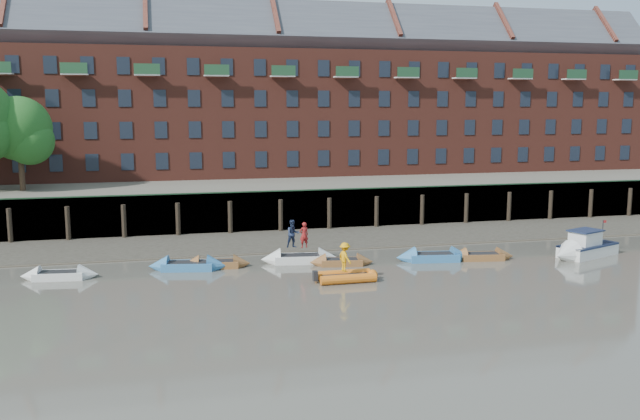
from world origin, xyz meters
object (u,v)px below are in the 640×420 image
object	(u,v)px
rowboat_6	(482,256)
rowboat_4	(342,262)
rowboat_0	(59,275)
rowboat_5	(434,257)
person_rib_crew	(345,257)
rib_tender	(348,276)
person_rower_a	(304,235)
person_rower_b	(293,234)
rowboat_2	(216,264)
motor_launch	(580,249)
rowboat_1	(188,266)
rowboat_3	(300,259)

from	to	relation	value
rowboat_6	rowboat_4	bearing A→B (deg)	-175.10
rowboat_0	rowboat_5	distance (m)	23.00
person_rib_crew	rowboat_0	bearing A→B (deg)	59.22
rib_tender	person_rower_a	bearing A→B (deg)	105.35
person_rower_a	person_rower_b	size ratio (longest dim) A/B	0.92
rowboat_2	rowboat_0	bearing A→B (deg)	-169.17
rowboat_0	rowboat_6	size ratio (longest dim) A/B	1.02
motor_launch	rowboat_6	bearing A→B (deg)	-30.01
rib_tender	rowboat_2	bearing A→B (deg)	143.69
rowboat_5	person_rib_crew	distance (m)	7.98
motor_launch	person_rower_b	size ratio (longest dim) A/B	3.24
rowboat_2	person_rower_b	size ratio (longest dim) A/B	2.41
rowboat_5	rowboat_2	bearing A→B (deg)	-177.49
rowboat_6	rowboat_0	bearing A→B (deg)	-173.61
rowboat_4	motor_launch	size ratio (longest dim) A/B	0.71
rowboat_4	rib_tender	bearing A→B (deg)	-90.31
rowboat_5	rowboat_6	xyz separation A→B (m)	(3.18, -0.43, -0.03)
person_rower_a	person_rib_crew	bearing A→B (deg)	92.50
rowboat_1	rib_tender	bearing A→B (deg)	-17.96
rowboat_5	person_rower_b	bearing A→B (deg)	177.95
rowboat_6	person_rib_crew	bearing A→B (deg)	-153.54
person_rib_crew	rib_tender	bearing A→B (deg)	-92.65
rowboat_3	rowboat_6	distance (m)	11.90
rowboat_4	person_rib_crew	bearing A→B (deg)	-93.15
person_rib_crew	person_rower_b	bearing A→B (deg)	4.86
rowboat_3	rib_tender	size ratio (longest dim) A/B	1.44
rowboat_4	person_rib_crew	world-z (taller)	person_rib_crew
rib_tender	person_rower_b	size ratio (longest dim) A/B	1.98
rowboat_4	person_rower_a	size ratio (longest dim) A/B	2.52
rowboat_3	rowboat_6	world-z (taller)	rowboat_3
rowboat_6	rowboat_3	bearing A→B (deg)	179.41
rowboat_4	rowboat_6	distance (m)	9.34
rowboat_2	person_rib_crew	distance (m)	8.64
rowboat_4	person_rib_crew	xyz separation A→B (m)	(-0.86, -3.87, 1.21)
rowboat_0	rowboat_1	world-z (taller)	rowboat_1
rowboat_1	rowboat_3	distance (m)	7.07
rowboat_6	motor_launch	size ratio (longest dim) A/B	0.75
rowboat_3	rowboat_5	world-z (taller)	rowboat_3
rowboat_3	person_rib_crew	world-z (taller)	person_rib_crew
person_rower_b	rowboat_3	bearing A→B (deg)	-23.29
rib_tender	person_rower_a	world-z (taller)	person_rower_a
motor_launch	person_rower_b	distance (m)	19.04
rowboat_5	person_rower_a	distance (m)	8.55
rowboat_6	person_rower_b	bearing A→B (deg)	179.14
motor_launch	person_rower_a	bearing A→B (deg)	-31.02
rowboat_3	person_rower_b	xyz separation A→B (m)	(-0.41, 0.13, 1.62)
rowboat_1	rowboat_2	size ratio (longest dim) A/B	1.14
rowboat_5	rib_tender	xyz separation A→B (m)	(-6.78, -3.62, 0.02)
motor_launch	rowboat_2	bearing A→B (deg)	-28.75
rowboat_3	person_rower_b	distance (m)	1.67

